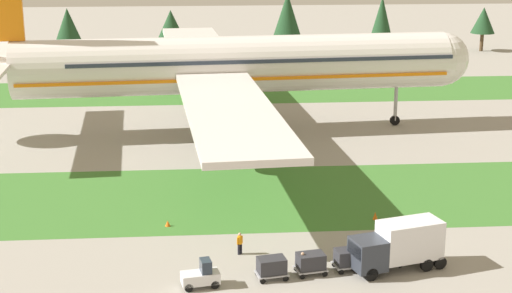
{
  "coord_description": "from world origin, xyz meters",
  "views": [
    {
      "loc": [
        -5.92,
        -43.91,
        23.95
      ],
      "look_at": [
        -0.56,
        25.81,
        4.0
      ],
      "focal_mm": 54.39,
      "sensor_mm": 36.0,
      "label": 1
    }
  ],
  "objects_px": {
    "airliner": "(221,65)",
    "cargo_dolly_lead": "(272,266)",
    "cargo_dolly_second": "(311,262)",
    "cargo_dolly_third": "(349,258)",
    "ground_crew_loader": "(240,243)",
    "taxiway_marker_1": "(375,216)",
    "ground_crew_marshaller": "(302,263)",
    "catering_truck": "(398,244)",
    "baggage_tug": "(201,276)",
    "taxiway_marker_0": "(168,223)",
    "cargo_dolly_fourth": "(386,253)"
  },
  "relations": [
    {
      "from": "cargo_dolly_second",
      "to": "ground_crew_marshaller",
      "type": "height_order",
      "value": "ground_crew_marshaller"
    },
    {
      "from": "airliner",
      "to": "taxiway_marker_0",
      "type": "distance_m",
      "value": 31.71
    },
    {
      "from": "taxiway_marker_1",
      "to": "cargo_dolly_lead",
      "type": "bearing_deg",
      "value": -132.67
    },
    {
      "from": "cargo_dolly_lead",
      "to": "ground_crew_loader",
      "type": "relative_size",
      "value": 1.4
    },
    {
      "from": "taxiway_marker_0",
      "to": "cargo_dolly_second",
      "type": "bearing_deg",
      "value": -43.55
    },
    {
      "from": "airliner",
      "to": "cargo_dolly_fourth",
      "type": "bearing_deg",
      "value": 10.98
    },
    {
      "from": "airliner",
      "to": "cargo_dolly_lead",
      "type": "bearing_deg",
      "value": -1.3
    },
    {
      "from": "cargo_dolly_lead",
      "to": "cargo_dolly_third",
      "type": "bearing_deg",
      "value": -90.0
    },
    {
      "from": "cargo_dolly_fourth",
      "to": "taxiway_marker_0",
      "type": "relative_size",
      "value": 4.91
    },
    {
      "from": "cargo_dolly_fourth",
      "to": "taxiway_marker_1",
      "type": "xyz_separation_m",
      "value": [
        1.29,
        9.09,
        -0.59
      ]
    },
    {
      "from": "taxiway_marker_0",
      "to": "ground_crew_loader",
      "type": "bearing_deg",
      "value": -47.43
    },
    {
      "from": "airliner",
      "to": "catering_truck",
      "type": "xyz_separation_m",
      "value": [
        11.37,
        -39.88,
        -6.25
      ]
    },
    {
      "from": "taxiway_marker_0",
      "to": "airliner",
      "type": "bearing_deg",
      "value": 79.72
    },
    {
      "from": "baggage_tug",
      "to": "cargo_dolly_lead",
      "type": "xyz_separation_m",
      "value": [
        4.94,
        0.92,
        0.1
      ]
    },
    {
      "from": "cargo_dolly_third",
      "to": "cargo_dolly_fourth",
      "type": "distance_m",
      "value": 2.9
    },
    {
      "from": "ground_crew_marshaller",
      "to": "ground_crew_loader",
      "type": "distance_m",
      "value": 5.8
    },
    {
      "from": "ground_crew_marshaller",
      "to": "cargo_dolly_second",
      "type": "bearing_deg",
      "value": 92.39
    },
    {
      "from": "ground_crew_loader",
      "to": "catering_truck",
      "type": "bearing_deg",
      "value": -54.69
    },
    {
      "from": "catering_truck",
      "to": "taxiway_marker_1",
      "type": "bearing_deg",
      "value": -19.32
    },
    {
      "from": "cargo_dolly_second",
      "to": "cargo_dolly_third",
      "type": "height_order",
      "value": "same"
    },
    {
      "from": "ground_crew_marshaller",
      "to": "taxiway_marker_1",
      "type": "bearing_deg",
      "value": 134.04
    },
    {
      "from": "airliner",
      "to": "catering_truck",
      "type": "bearing_deg",
      "value": 11.58
    },
    {
      "from": "cargo_dolly_fourth",
      "to": "airliner",
      "type": "bearing_deg",
      "value": 4.78
    },
    {
      "from": "cargo_dolly_second",
      "to": "ground_crew_loader",
      "type": "distance_m",
      "value": 6.18
    },
    {
      "from": "baggage_tug",
      "to": "cargo_dolly_third",
      "type": "relative_size",
      "value": 1.15
    },
    {
      "from": "airliner",
      "to": "cargo_dolly_lead",
      "type": "xyz_separation_m",
      "value": [
        2.16,
        -40.7,
        -7.28
      ]
    },
    {
      "from": "cargo_dolly_lead",
      "to": "cargo_dolly_third",
      "type": "xyz_separation_m",
      "value": [
        5.7,
        1.06,
        0.0
      ]
    },
    {
      "from": "taxiway_marker_0",
      "to": "baggage_tug",
      "type": "bearing_deg",
      "value": -76.72
    },
    {
      "from": "cargo_dolly_fourth",
      "to": "cargo_dolly_third",
      "type": "bearing_deg",
      "value": 90.0
    },
    {
      "from": "cargo_dolly_second",
      "to": "catering_truck",
      "type": "height_order",
      "value": "catering_truck"
    },
    {
      "from": "catering_truck",
      "to": "taxiway_marker_1",
      "type": "relative_size",
      "value": 11.21
    },
    {
      "from": "cargo_dolly_second",
      "to": "taxiway_marker_1",
      "type": "relative_size",
      "value": 3.73
    },
    {
      "from": "cargo_dolly_third",
      "to": "ground_crew_loader",
      "type": "bearing_deg",
      "value": 56.26
    },
    {
      "from": "cargo_dolly_third",
      "to": "ground_crew_loader",
      "type": "distance_m",
      "value": 8.38
    },
    {
      "from": "cargo_dolly_fourth",
      "to": "taxiway_marker_1",
      "type": "bearing_deg",
      "value": -18.64
    },
    {
      "from": "ground_crew_marshaller",
      "to": "ground_crew_loader",
      "type": "relative_size",
      "value": 1.0
    },
    {
      "from": "ground_crew_loader",
      "to": "baggage_tug",
      "type": "bearing_deg",
      "value": -156.27
    },
    {
      "from": "cargo_dolly_third",
      "to": "taxiway_marker_0",
      "type": "xyz_separation_m",
      "value": [
        -13.34,
        9.44,
        -0.67
      ]
    },
    {
      "from": "ground_crew_loader",
      "to": "taxiway_marker_1",
      "type": "xyz_separation_m",
      "value": [
        11.84,
        6.32,
        -0.62
      ]
    },
    {
      "from": "cargo_dolly_third",
      "to": "catering_truck",
      "type": "relative_size",
      "value": 0.33
    },
    {
      "from": "catering_truck",
      "to": "taxiway_marker_1",
      "type": "xyz_separation_m",
      "value": [
        0.63,
        9.87,
        -1.63
      ]
    },
    {
      "from": "ground_crew_marshaller",
      "to": "ground_crew_loader",
      "type": "height_order",
      "value": "same"
    },
    {
      "from": "airliner",
      "to": "cargo_dolly_second",
      "type": "xyz_separation_m",
      "value": [
        5.01,
        -40.17,
        -7.28
      ]
    },
    {
      "from": "taxiway_marker_1",
      "to": "ground_crew_marshaller",
      "type": "bearing_deg",
      "value": -126.52
    },
    {
      "from": "cargo_dolly_lead",
      "to": "cargo_dolly_second",
      "type": "height_order",
      "value": "same"
    },
    {
      "from": "ground_crew_loader",
      "to": "cargo_dolly_lead",
      "type": "bearing_deg",
      "value": -102.53
    },
    {
      "from": "baggage_tug",
      "to": "cargo_dolly_second",
      "type": "height_order",
      "value": "baggage_tug"
    },
    {
      "from": "cargo_dolly_lead",
      "to": "airliner",
      "type": "bearing_deg",
      "value": -7.51
    },
    {
      "from": "baggage_tug",
      "to": "taxiway_marker_0",
      "type": "distance_m",
      "value": 11.74
    },
    {
      "from": "cargo_dolly_lead",
      "to": "cargo_dolly_second",
      "type": "relative_size",
      "value": 1.0
    }
  ]
}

